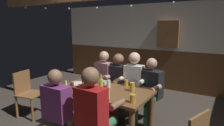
{
  "coord_description": "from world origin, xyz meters",
  "views": [
    {
      "loc": [
        1.72,
        -2.46,
        1.76
      ],
      "look_at": [
        0.0,
        0.33,
        1.13
      ],
      "focal_mm": 31.72,
      "sensor_mm": 36.0,
      "label": 1
    }
  ],
  "objects_px": {
    "person_4": "(61,104)",
    "wall_dart_cabinet": "(168,34)",
    "plate_0": "(77,84)",
    "pint_glass_0": "(109,84)",
    "pint_glass_2": "(94,76)",
    "pint_glass_8": "(133,99)",
    "person_5": "(95,110)",
    "table_candle": "(66,83)",
    "pint_glass_6": "(132,87)",
    "person_1": "(116,81)",
    "bottle_0": "(90,78)",
    "pint_glass_5": "(126,83)",
    "bottle_1": "(101,84)",
    "pint_glass_3": "(84,82)",
    "pint_glass_1": "(107,94)",
    "chair_empty_near_left": "(28,92)",
    "pint_glass_4": "(72,86)",
    "pint_glass_7": "(93,91)",
    "dining_table": "(105,95)",
    "person_0": "(102,79)",
    "person_2": "(133,83)",
    "condiment_caddy": "(103,82)",
    "person_3": "(149,88)"
  },
  "relations": [
    {
      "from": "plate_0",
      "to": "pint_glass_0",
      "type": "distance_m",
      "value": 0.61
    },
    {
      "from": "pint_glass_4",
      "to": "pint_glass_5",
      "type": "xyz_separation_m",
      "value": [
        0.66,
        0.63,
        -0.0
      ]
    },
    {
      "from": "person_3",
      "to": "pint_glass_7",
      "type": "relative_size",
      "value": 10.5
    },
    {
      "from": "person_1",
      "to": "pint_glass_7",
      "type": "bearing_deg",
      "value": 100.6
    },
    {
      "from": "person_5",
      "to": "plate_0",
      "type": "distance_m",
      "value": 1.1
    },
    {
      "from": "pint_glass_5",
      "to": "pint_glass_3",
      "type": "bearing_deg",
      "value": -145.63
    },
    {
      "from": "person_0",
      "to": "pint_glass_2",
      "type": "height_order",
      "value": "person_0"
    },
    {
      "from": "bottle_1",
      "to": "pint_glass_8",
      "type": "height_order",
      "value": "bottle_1"
    },
    {
      "from": "bottle_1",
      "to": "pint_glass_6",
      "type": "relative_size",
      "value": 1.75
    },
    {
      "from": "person_0",
      "to": "person_1",
      "type": "relative_size",
      "value": 1.02
    },
    {
      "from": "person_5",
      "to": "condiment_caddy",
      "type": "height_order",
      "value": "person_5"
    },
    {
      "from": "pint_glass_2",
      "to": "pint_glass_5",
      "type": "bearing_deg",
      "value": -3.58
    },
    {
      "from": "pint_glass_2",
      "to": "chair_empty_near_left",
      "type": "bearing_deg",
      "value": -148.72
    },
    {
      "from": "person_5",
      "to": "pint_glass_2",
      "type": "distance_m",
      "value": 1.35
    },
    {
      "from": "person_4",
      "to": "pint_glass_2",
      "type": "bearing_deg",
      "value": 101.3
    },
    {
      "from": "pint_glass_0",
      "to": "pint_glass_2",
      "type": "bearing_deg",
      "value": 150.88
    },
    {
      "from": "table_candle",
      "to": "pint_glass_8",
      "type": "distance_m",
      "value": 1.32
    },
    {
      "from": "person_4",
      "to": "pint_glass_0",
      "type": "distance_m",
      "value": 0.86
    },
    {
      "from": "bottle_0",
      "to": "pint_glass_8",
      "type": "relative_size",
      "value": 1.96
    },
    {
      "from": "bottle_1",
      "to": "pint_glass_4",
      "type": "bearing_deg",
      "value": -147.32
    },
    {
      "from": "pint_glass_7",
      "to": "wall_dart_cabinet",
      "type": "xyz_separation_m",
      "value": [
        0.22,
        2.99,
        0.73
      ]
    },
    {
      "from": "chair_empty_near_left",
      "to": "wall_dart_cabinet",
      "type": "bearing_deg",
      "value": 137.95
    },
    {
      "from": "pint_glass_7",
      "to": "person_3",
      "type": "bearing_deg",
      "value": 64.05
    },
    {
      "from": "person_5",
      "to": "bottle_0",
      "type": "distance_m",
      "value": 1.15
    },
    {
      "from": "table_candle",
      "to": "pint_glass_3",
      "type": "bearing_deg",
      "value": 23.87
    },
    {
      "from": "person_1",
      "to": "bottle_1",
      "type": "xyz_separation_m",
      "value": [
        0.13,
        -0.71,
        0.16
      ]
    },
    {
      "from": "condiment_caddy",
      "to": "bottle_0",
      "type": "xyz_separation_m",
      "value": [
        -0.23,
        -0.06,
        0.05
      ]
    },
    {
      "from": "bottle_0",
      "to": "wall_dart_cabinet",
      "type": "relative_size",
      "value": 0.33
    },
    {
      "from": "person_0",
      "to": "pint_glass_2",
      "type": "xyz_separation_m",
      "value": [
        0.02,
        -0.29,
        0.12
      ]
    },
    {
      "from": "person_2",
      "to": "wall_dart_cabinet",
      "type": "bearing_deg",
      "value": -96.24
    },
    {
      "from": "dining_table",
      "to": "person_3",
      "type": "xyz_separation_m",
      "value": [
        0.5,
        0.69,
        0.03
      ]
    },
    {
      "from": "person_4",
      "to": "person_5",
      "type": "relative_size",
      "value": 0.92
    },
    {
      "from": "pint_glass_2",
      "to": "pint_glass_8",
      "type": "xyz_separation_m",
      "value": [
        1.14,
        -0.68,
        -0.0
      ]
    },
    {
      "from": "chair_empty_near_left",
      "to": "pint_glass_5",
      "type": "height_order",
      "value": "chair_empty_near_left"
    },
    {
      "from": "table_candle",
      "to": "pint_glass_1",
      "type": "xyz_separation_m",
      "value": [
        0.93,
        -0.13,
        0.02
      ]
    },
    {
      "from": "plate_0",
      "to": "wall_dart_cabinet",
      "type": "height_order",
      "value": "wall_dart_cabinet"
    },
    {
      "from": "table_candle",
      "to": "bottle_0",
      "type": "xyz_separation_m",
      "value": [
        0.24,
        0.38,
        0.04
      ]
    },
    {
      "from": "pint_glass_6",
      "to": "person_1",
      "type": "bearing_deg",
      "value": 138.01
    },
    {
      "from": "person_4",
      "to": "wall_dart_cabinet",
      "type": "bearing_deg",
      "value": 81.85
    },
    {
      "from": "chair_empty_near_left",
      "to": "pint_glass_1",
      "type": "height_order",
      "value": "chair_empty_near_left"
    },
    {
      "from": "pint_glass_7",
      "to": "dining_table",
      "type": "bearing_deg",
      "value": 92.53
    },
    {
      "from": "bottle_0",
      "to": "wall_dart_cabinet",
      "type": "xyz_separation_m",
      "value": [
        0.66,
        2.49,
        0.71
      ]
    },
    {
      "from": "bottle_1",
      "to": "pint_glass_0",
      "type": "distance_m",
      "value": 0.15
    },
    {
      "from": "pint_glass_7",
      "to": "wall_dart_cabinet",
      "type": "bearing_deg",
      "value": 85.85
    },
    {
      "from": "person_1",
      "to": "pint_glass_1",
      "type": "xyz_separation_m",
      "value": [
        0.43,
        -1.0,
        0.13
      ]
    },
    {
      "from": "pint_glass_5",
      "to": "pint_glass_8",
      "type": "xyz_separation_m",
      "value": [
        0.43,
        -0.63,
        0.0
      ]
    },
    {
      "from": "plate_0",
      "to": "pint_glass_8",
      "type": "xyz_separation_m",
      "value": [
        1.22,
        -0.26,
        0.05
      ]
    },
    {
      "from": "person_5",
      "to": "table_candle",
      "type": "height_order",
      "value": "person_5"
    },
    {
      "from": "person_2",
      "to": "bottle_0",
      "type": "distance_m",
      "value": 0.8
    },
    {
      "from": "chair_empty_near_left",
      "to": "pint_glass_5",
      "type": "distance_m",
      "value": 1.97
    }
  ]
}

